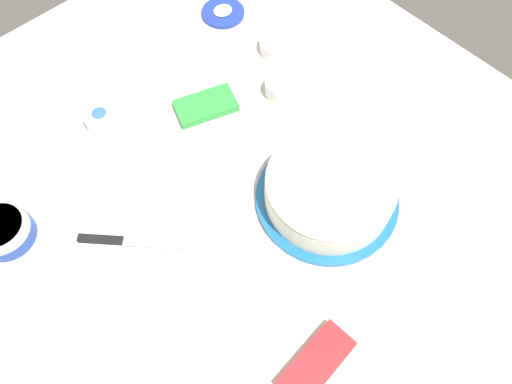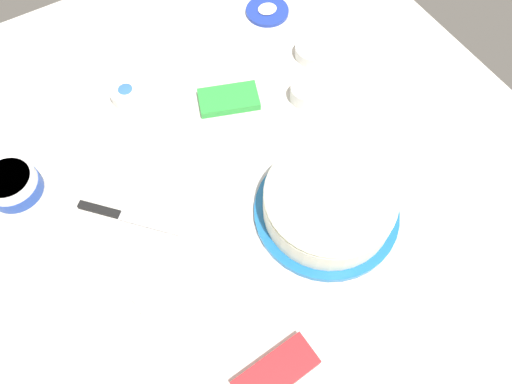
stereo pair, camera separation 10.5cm
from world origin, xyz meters
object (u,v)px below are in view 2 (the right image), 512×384
at_px(sprinkle_bowl_orange, 117,324).
at_px(frosting_tub, 13,185).
at_px(frosted_cake, 329,203).
at_px(sprinkle_bowl_blue, 126,93).
at_px(sprinkle_bowl_green, 306,93).
at_px(frosting_tub_lid, 267,11).
at_px(sprinkle_bowl_pink, 314,51).
at_px(candy_box_lower, 276,373).
at_px(spreading_knife, 120,215).
at_px(candy_box_upper, 229,99).

bearing_deg(sprinkle_bowl_orange, frosting_tub, -79.31).
height_order(frosted_cake, sprinkle_bowl_orange, frosted_cake).
relative_size(frosting_tub, sprinkle_bowl_blue, 1.45).
distance_m(sprinkle_bowl_orange, sprinkle_bowl_green, 0.68).
bearing_deg(frosting_tub, frosting_tub_lid, -165.08).
height_order(sprinkle_bowl_pink, sprinkle_bowl_blue, sprinkle_bowl_blue).
relative_size(sprinkle_bowl_pink, candy_box_lower, 0.62).
xyz_separation_m(sprinkle_bowl_pink, sprinkle_bowl_blue, (0.47, -0.12, 0.00)).
relative_size(frosted_cake, spreading_knife, 1.69).
distance_m(frosted_cake, frosting_tub, 0.68).
distance_m(sprinkle_bowl_pink, sprinkle_bowl_green, 0.15).
height_order(frosted_cake, sprinkle_bowl_green, frosted_cake).
distance_m(frosting_tub_lid, sprinkle_bowl_orange, 0.91).
relative_size(frosting_tub, spreading_knife, 0.63).
xyz_separation_m(frosted_cake, spreading_knife, (0.38, -0.22, -0.04)).
distance_m(frosting_tub, sprinkle_bowl_orange, 0.39).
xyz_separation_m(frosting_tub, frosting_tub_lid, (-0.77, -0.20, -0.03)).
distance_m(spreading_knife, sprinkle_bowl_blue, 0.33).
xyz_separation_m(sprinkle_bowl_pink, sprinkle_bowl_orange, (0.72, 0.39, 0.00)).
bearing_deg(frosting_tub, frosted_cake, 144.96).
bearing_deg(sprinkle_bowl_blue, candy_box_lower, 87.65).
distance_m(frosting_tub, frosting_tub_lid, 0.80).
height_order(frosting_tub_lid, sprinkle_bowl_green, sprinkle_bowl_green).
bearing_deg(candy_box_lower, frosted_cake, -144.29).
xyz_separation_m(sprinkle_bowl_pink, sprinkle_bowl_green, (0.10, 0.11, 0.01)).
bearing_deg(sprinkle_bowl_blue, spreading_knife, 63.41).
distance_m(frosting_tub_lid, sprinkle_bowl_pink, 0.20).
relative_size(frosting_tub, sprinkle_bowl_green, 1.49).
xyz_separation_m(sprinkle_bowl_pink, candy_box_lower, (0.50, 0.62, -0.00)).
bearing_deg(candy_box_lower, sprinkle_bowl_green, -132.67).
xyz_separation_m(frosted_cake, sprinkle_bowl_blue, (0.24, -0.51, -0.03)).
distance_m(sprinkle_bowl_orange, candy_box_upper, 0.58).
bearing_deg(frosted_cake, sprinkle_bowl_blue, -65.06).
height_order(sprinkle_bowl_orange, candy_box_upper, sprinkle_bowl_orange).
distance_m(sprinkle_bowl_pink, candy_box_lower, 0.80).
bearing_deg(sprinkle_bowl_green, candy_box_upper, -27.60).
relative_size(frosting_tub, sprinkle_bowl_orange, 1.25).
bearing_deg(sprinkle_bowl_green, candy_box_lower, 51.45).
distance_m(frosting_tub, sprinkle_bowl_blue, 0.34).
bearing_deg(spreading_knife, sprinkle_bowl_blue, -116.59).
xyz_separation_m(sprinkle_bowl_orange, candy_box_upper, (-0.45, -0.37, -0.01)).
distance_m(sprinkle_bowl_pink, sprinkle_bowl_orange, 0.82).
bearing_deg(candy_box_lower, frosting_tub_lid, -124.75).
bearing_deg(candy_box_lower, sprinkle_bowl_orange, -51.28).
xyz_separation_m(frosting_tub_lid, sprinkle_bowl_green, (0.08, 0.31, 0.02)).
bearing_deg(frosting_tub, sprinkle_bowl_blue, -158.36).
xyz_separation_m(frosting_tub_lid, sprinkle_bowl_pink, (-0.02, 0.20, 0.01)).
bearing_deg(spreading_knife, sprinkle_bowl_orange, 65.96).
xyz_separation_m(candy_box_lower, candy_box_upper, (-0.24, -0.60, -0.00)).
relative_size(sprinkle_bowl_pink, sprinkle_bowl_green, 1.24).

